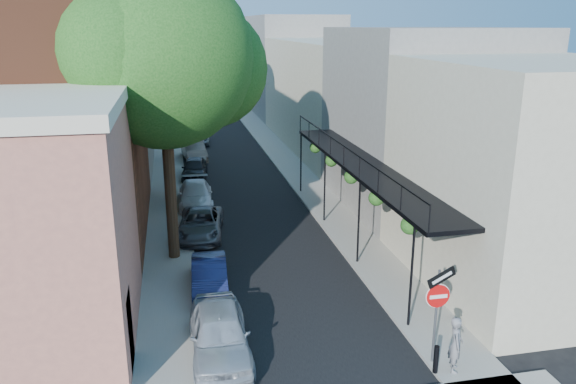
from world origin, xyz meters
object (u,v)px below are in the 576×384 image
bollard (436,359)px  parked_car_g (197,137)px  parked_car_e (194,168)px  pedestrian (456,344)px  parked_car_a (220,333)px  parked_car_f (194,151)px  parked_car_d (196,195)px  oak_mid (172,67)px  parked_car_b (209,276)px  parked_car_c (201,224)px  oak_far (171,38)px  sign_post (438,300)px  oak_near (174,60)px

bollard → parked_car_g: 32.76m
parked_car_e → pedestrian: pedestrian is taller
parked_car_a → parked_car_f: parked_car_a is taller
parked_car_d → pedestrian: pedestrian is taller
oak_mid → parked_car_f: (1.22, 9.06, -6.40)m
parked_car_f → pedestrian: bearing=-83.5°
parked_car_f → parked_car_a: bearing=-96.5°
parked_car_e → parked_car_f: size_ratio=0.93×
bollard → parked_car_a: 6.02m
parked_car_b → parked_car_c: same height
parked_car_a → pedestrian: 6.53m
oak_far → parked_car_e: oak_far is taller
parked_car_d → parked_car_b: bearing=-88.5°
oak_mid → parked_car_g: size_ratio=2.51×
oak_mid → parked_car_e: bearing=76.6°
sign_post → parked_car_f: 26.89m
oak_far → parked_car_f: oak_far is taller
sign_post → parked_car_f: (-5.35, 26.31, -1.38)m
oak_far → parked_car_e: 9.05m
bollard → parked_car_b: size_ratio=0.23×
parked_car_e → oak_mid: bearing=-98.0°
bollard → parked_car_e: bearing=103.8°
parked_car_e → parked_car_a: bearing=-85.1°
sign_post → oak_far: bearing=103.9°
oak_near → parked_car_d: size_ratio=2.71×
bollard → oak_mid: oak_mid is taller
oak_near → parked_car_d: 9.84m
parked_car_g → oak_mid: bearing=-93.5°
bollard → pedestrian: bearing=0.0°
bollard → parked_car_d: size_ratio=0.19×
bollard → oak_near: (-6.37, 9.76, 7.36)m
sign_post → pedestrian: bearing=-50.9°
oak_near → sign_post: bearing=-54.9°
sign_post → parked_car_f: size_ratio=0.75×
oak_near → parked_car_a: bearing=-84.2°
oak_mid → parked_car_d: bearing=-59.2°
parked_car_d → parked_car_g: size_ratio=1.04×
oak_mid → parked_car_d: 6.64m
parked_car_f → oak_mid: bearing=-103.3°
parked_car_a → oak_near: bearing=96.3°
parked_car_c → parked_car_e: size_ratio=1.13×
bollard → parked_car_b: 8.44m
oak_near → parked_car_b: (0.77, -3.45, -7.30)m
parked_car_b → pedestrian: (6.14, -6.31, 0.33)m
parked_car_a → parked_car_b: bearing=90.6°
sign_post → oak_far: 27.80m
sign_post → parked_car_e: 22.27m
parked_car_f → parked_car_b: bearing=-96.7°
oak_near → parked_car_d: oak_near is taller
oak_near → parked_car_c: 7.64m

